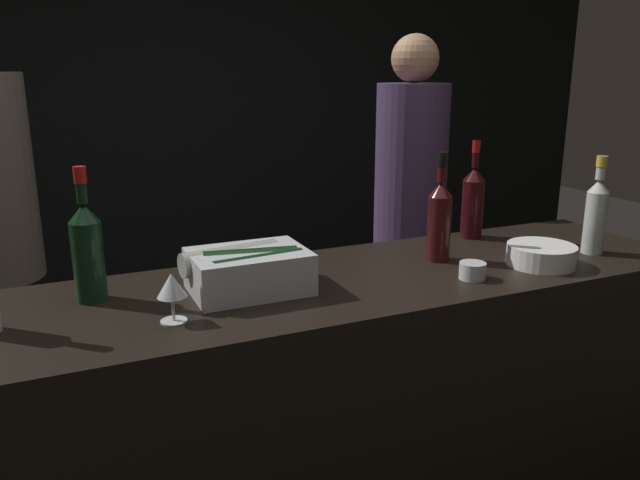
# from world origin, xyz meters

# --- Properties ---
(wall_back_chalkboard) EXTENTS (6.40, 0.06, 2.80)m
(wall_back_chalkboard) POSITION_xyz_m (0.00, 2.61, 1.40)
(wall_back_chalkboard) COLOR black
(wall_back_chalkboard) RESTS_ON ground_plane
(bar_counter) EXTENTS (2.52, 0.63, 0.99)m
(bar_counter) POSITION_xyz_m (0.00, 0.32, 0.49)
(bar_counter) COLOR black
(bar_counter) RESTS_ON ground_plane
(ice_bin_with_bottles) EXTENTS (0.35, 0.24, 0.12)m
(ice_bin_with_bottles) POSITION_xyz_m (-0.23, 0.33, 1.06)
(ice_bin_with_bottles) COLOR silver
(ice_bin_with_bottles) RESTS_ON bar_counter
(bowl_white) EXTENTS (0.22, 0.22, 0.07)m
(bowl_white) POSITION_xyz_m (0.71, 0.18, 1.02)
(bowl_white) COLOR white
(bowl_white) RESTS_ON bar_counter
(wine_glass) EXTENTS (0.07, 0.07, 0.13)m
(wine_glass) POSITION_xyz_m (-0.47, 0.19, 1.08)
(wine_glass) COLOR silver
(wine_glass) RESTS_ON bar_counter
(candle_votive) EXTENTS (0.08, 0.08, 0.05)m
(candle_votive) POSITION_xyz_m (0.42, 0.16, 1.01)
(candle_votive) COLOR silver
(candle_votive) RESTS_ON bar_counter
(red_wine_bottle_burgundy) EXTENTS (0.08, 0.08, 0.37)m
(red_wine_bottle_burgundy) POSITION_xyz_m (-0.65, 0.43, 1.14)
(red_wine_bottle_burgundy) COLOR black
(red_wine_bottle_burgundy) RESTS_ON bar_counter
(red_wine_bottle_black_foil) EXTENTS (0.08, 0.08, 0.36)m
(red_wine_bottle_black_foil) POSITION_xyz_m (0.43, 0.36, 1.13)
(red_wine_bottle_black_foil) COLOR #380F0F
(red_wine_bottle_black_foil) RESTS_ON bar_counter
(red_wine_bottle_tall) EXTENTS (0.08, 0.08, 0.37)m
(red_wine_bottle_tall) POSITION_xyz_m (0.72, 0.55, 1.13)
(red_wine_bottle_tall) COLOR black
(red_wine_bottle_tall) RESTS_ON bar_counter
(rose_wine_bottle) EXTENTS (0.07, 0.07, 0.34)m
(rose_wine_bottle) POSITION_xyz_m (0.97, 0.21, 1.13)
(rose_wine_bottle) COLOR #B2B7AD
(rose_wine_bottle) RESTS_ON bar_counter
(person_in_hoodie) EXTENTS (0.33, 0.33, 1.75)m
(person_in_hoodie) POSITION_xyz_m (0.80, 1.12, 0.99)
(person_in_hoodie) COLOR black
(person_in_hoodie) RESTS_ON ground_plane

